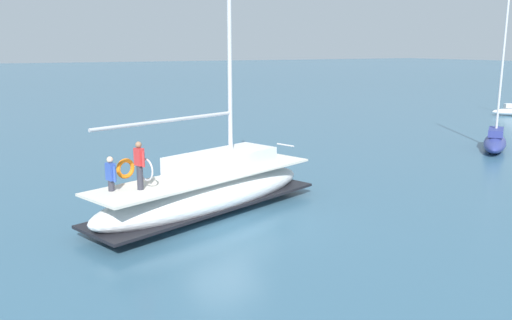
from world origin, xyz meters
name	(u,v)px	position (x,y,z in m)	size (l,w,h in m)	color
ground_plane	(225,221)	(0.00, 0.00, 0.00)	(400.00, 400.00, 0.00)	#38607A
main_sailboat	(209,189)	(-1.15, -0.09, 0.90)	(5.44, 9.85, 12.42)	white
moored_sloop_near	(495,140)	(-4.42, 19.56, 0.59)	(4.12, 4.91, 9.01)	navy
mooring_buoy	(250,160)	(-7.77, 5.01, 0.22)	(0.74, 0.74, 0.97)	#EA4C19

